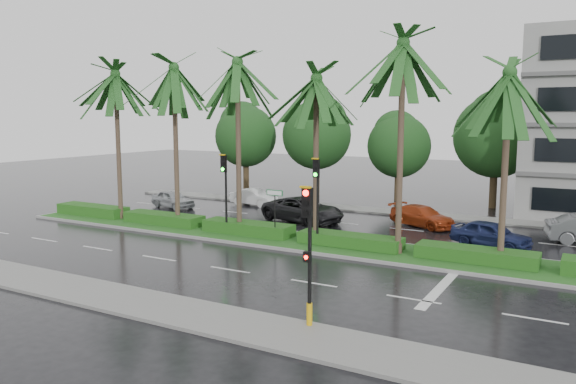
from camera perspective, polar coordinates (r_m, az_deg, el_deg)
The scene contains 17 objects.
ground at distance 28.41m, azimuth -0.09°, elevation -5.53°, with size 120.00×120.00×0.00m, color black.
near_sidewalk at distance 20.46m, azimuth -14.47°, elevation -10.94°, with size 40.00×2.40×0.12m, color slate.
far_sidewalk at distance 39.11m, azimuth 8.54°, elevation -1.85°, with size 40.00×2.00×0.12m, color slate.
median at distance 29.25m, azimuth 0.87°, elevation -4.99°, with size 36.00×4.00×0.15m.
hedge at distance 29.17m, azimuth 0.87°, elevation -4.27°, with size 35.20×1.40×0.60m.
lane_markings at distance 26.72m, azimuth 5.18°, elevation -6.41°, with size 34.00×13.06×0.01m.
palm_row at distance 29.21m, azimuth -1.29°, elevation 11.32°, with size 26.30×4.20×10.41m.
signal_near at distance 17.02m, azimuth 2.09°, elevation -5.93°, with size 0.34×0.45×4.36m.
signal_median_left at distance 30.26m, azimuth -6.44°, elevation 1.01°, with size 0.34×0.42×4.36m.
signal_median_right at distance 27.45m, azimuth 2.94°, elevation 0.35°, with size 0.34×0.42×4.36m.
street_sign at distance 28.90m, azimuth -1.36°, elevation -1.01°, with size 0.95×0.09×2.60m.
bg_trees at distance 43.75m, azimuth 11.73°, elevation 5.77°, with size 33.49×5.81×8.39m.
car_silver at distance 40.87m, azimuth -11.62°, elevation -0.71°, with size 3.68×1.48×1.25m, color #A7ABAE.
car_white at distance 41.15m, azimuth -3.48°, elevation -0.53°, with size 3.70×1.29×1.22m, color silver.
car_darkgrey at distance 34.81m, azimuth 1.55°, elevation -1.80°, with size 5.39×2.49×1.50m, color black.
car_red at distance 34.26m, azimuth 13.47°, elevation -2.40°, with size 4.23×1.72×1.23m, color #993110.
car_blue at distance 29.81m, azimuth 19.92°, elevation -4.05°, with size 3.93×1.58×1.34m, color navy.
Camera 1 is at (13.52, -24.12, 6.53)m, focal length 35.00 mm.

